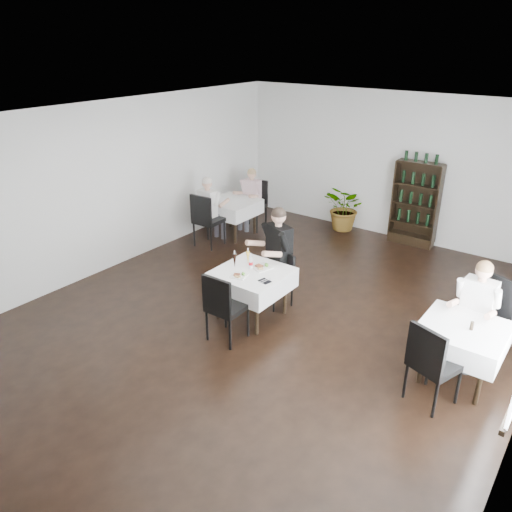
# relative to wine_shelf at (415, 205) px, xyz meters

# --- Properties ---
(room_shell) EXTENTS (9.00, 9.00, 9.00)m
(room_shell) POSITION_rel_wine_shelf_xyz_m (-0.60, -4.31, 0.65)
(room_shell) COLOR black
(room_shell) RESTS_ON ground
(wine_shelf) EXTENTS (0.90, 0.28, 1.75)m
(wine_shelf) POSITION_rel_wine_shelf_xyz_m (0.00, 0.00, 0.00)
(wine_shelf) COLOR black
(wine_shelf) RESTS_ON ground
(main_table) EXTENTS (1.03, 1.03, 0.77)m
(main_table) POSITION_rel_wine_shelf_xyz_m (-0.90, -4.31, -0.23)
(main_table) COLOR black
(main_table) RESTS_ON ground
(left_table) EXTENTS (0.98, 0.98, 0.77)m
(left_table) POSITION_rel_wine_shelf_xyz_m (-3.30, -1.81, -0.23)
(left_table) COLOR black
(left_table) RESTS_ON ground
(right_table) EXTENTS (0.98, 0.98, 0.77)m
(right_table) POSITION_rel_wine_shelf_xyz_m (2.10, -4.01, -0.23)
(right_table) COLOR black
(right_table) RESTS_ON ground
(potted_tree) EXTENTS (1.14, 1.08, 1.01)m
(potted_tree) POSITION_rel_wine_shelf_xyz_m (-1.47, -0.11, -0.34)
(potted_tree) COLOR #24591E
(potted_tree) RESTS_ON ground
(main_chair_far) EXTENTS (0.52, 0.52, 0.87)m
(main_chair_far) POSITION_rel_wine_shelf_xyz_m (-0.77, -3.71, -0.35)
(main_chair_far) COLOR black
(main_chair_far) RESTS_ON ground
(main_chair_near) EXTENTS (0.48, 0.49, 1.05)m
(main_chair_near) POSITION_rel_wine_shelf_xyz_m (-0.80, -5.10, -0.25)
(main_chair_near) COLOR black
(main_chair_near) RESTS_ON ground
(left_chair_far) EXTENTS (0.55, 0.56, 1.08)m
(left_chair_far) POSITION_rel_wine_shelf_xyz_m (-3.18, -1.17, -0.23)
(left_chair_far) COLOR black
(left_chair_far) RESTS_ON ground
(left_chair_near) EXTENTS (0.53, 0.54, 1.12)m
(left_chair_near) POSITION_rel_wine_shelf_xyz_m (-3.30, -2.66, -0.21)
(left_chair_near) COLOR black
(left_chair_near) RESTS_ON ground
(right_chair_far) EXTENTS (0.67, 0.68, 1.12)m
(right_chair_far) POSITION_rel_wine_shelf_xyz_m (2.21, -3.23, -0.21)
(right_chair_far) COLOR black
(right_chair_far) RESTS_ON ground
(right_chair_near) EXTENTS (0.62, 0.62, 1.06)m
(right_chair_near) POSITION_rel_wine_shelf_xyz_m (1.95, -4.69, -0.24)
(right_chair_near) COLOR black
(right_chair_near) RESTS_ON ground
(diner_main) EXTENTS (0.70, 0.74, 1.58)m
(diner_main) POSITION_rel_wine_shelf_xyz_m (-0.94, -3.67, 0.07)
(diner_main) COLOR #43424A
(diner_main) RESTS_ON ground
(diner_left_far) EXTENTS (0.51, 0.51, 1.35)m
(diner_left_far) POSITION_rel_wine_shelf_xyz_m (-3.26, -1.23, -0.07)
(diner_left_far) COLOR #43424A
(diner_left_far) RESTS_ON ground
(diner_left_near) EXTENTS (0.53, 0.53, 1.41)m
(diner_left_near) POSITION_rel_wine_shelf_xyz_m (-3.41, -2.39, -0.03)
(diner_left_near) COLOR #43424A
(diner_left_near) RESTS_ON ground
(diner_right_far) EXTENTS (0.56, 0.56, 1.44)m
(diner_right_far) POSITION_rel_wine_shelf_xyz_m (2.09, -3.52, -0.01)
(diner_right_far) COLOR #43424A
(diner_right_far) RESTS_ON ground
(plate_far) EXTENTS (0.33, 0.33, 0.08)m
(plate_far) POSITION_rel_wine_shelf_xyz_m (-0.84, -4.13, -0.06)
(plate_far) COLOR white
(plate_far) RESTS_ON main_table
(plate_near) EXTENTS (0.26, 0.26, 0.07)m
(plate_near) POSITION_rel_wine_shelf_xyz_m (-0.94, -4.56, -0.06)
(plate_near) COLOR white
(plate_near) RESTS_ON main_table
(pilsner_dark) EXTENTS (0.07, 0.07, 0.28)m
(pilsner_dark) POSITION_rel_wine_shelf_xyz_m (-1.18, -4.36, 0.04)
(pilsner_dark) COLOR black
(pilsner_dark) RESTS_ON main_table
(pilsner_lager) EXTENTS (0.06, 0.06, 0.27)m
(pilsner_lager) POSITION_rel_wine_shelf_xyz_m (-1.08, -4.16, 0.04)
(pilsner_lager) COLOR gold
(pilsner_lager) RESTS_ON main_table
(coke_bottle) EXTENTS (0.06, 0.06, 0.25)m
(coke_bottle) POSITION_rel_wine_shelf_xyz_m (-0.97, -4.24, 0.02)
(coke_bottle) COLOR silver
(coke_bottle) RESTS_ON main_table
(napkin_cutlery) EXTENTS (0.19, 0.19, 0.02)m
(napkin_cutlery) POSITION_rel_wine_shelf_xyz_m (-0.54, -4.47, -0.07)
(napkin_cutlery) COLOR black
(napkin_cutlery) RESTS_ON main_table
(pepper_mill) EXTENTS (0.05, 0.05, 0.11)m
(pepper_mill) POSITION_rel_wine_shelf_xyz_m (2.18, -4.03, -0.02)
(pepper_mill) COLOR black
(pepper_mill) RESTS_ON right_table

